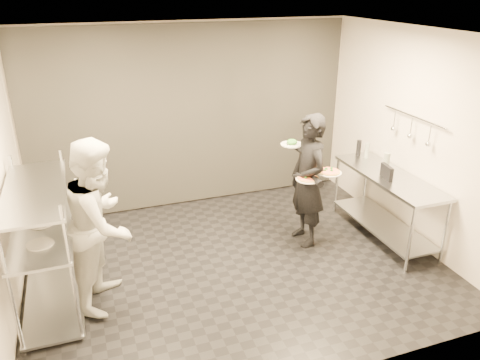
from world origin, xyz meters
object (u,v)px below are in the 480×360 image
object	(u,v)px
bottle_dark	(359,148)
bottle_clear	(367,150)
pizza_plate_far	(329,172)
pass_rack	(44,241)
chef	(101,223)
pizza_plate_near	(308,178)
waiter	(308,181)
salad_plate	(292,143)
pos_monitor	(387,172)
bottle_green	(386,163)
prep_counter	(387,195)

from	to	relation	value
bottle_dark	bottle_clear	bearing A→B (deg)	-62.26
bottle_clear	pizza_plate_far	bearing A→B (deg)	-147.47
pass_rack	chef	bearing A→B (deg)	-12.54
pizza_plate_far	pizza_plate_near	bearing A→B (deg)	173.06
pizza_plate_near	bottle_clear	bearing A→B (deg)	25.20
waiter	salad_plate	size ratio (longest dim) A/B	6.01
pizza_plate_far	pos_monitor	world-z (taller)	pizza_plate_far
waiter	bottle_green	distance (m)	1.11
bottle_clear	bottle_green	bearing A→B (deg)	-98.91
pos_monitor	bottle_clear	bearing A→B (deg)	82.79
pizza_plate_near	salad_plate	bearing A→B (deg)	93.50
prep_counter	pos_monitor	world-z (taller)	pos_monitor
bottle_clear	pos_monitor	bearing A→B (deg)	-105.14
bottle_green	bottle_clear	size ratio (longest dim) A/B	1.28
pizza_plate_far	bottle_green	distance (m)	0.89
waiter	pizza_plate_far	size ratio (longest dim) A/B	5.65
waiter	pizza_plate_far	distance (m)	0.32
chef	prep_counter	bearing A→B (deg)	-66.64
pass_rack	pizza_plate_near	xyz separation A→B (m)	(3.16, 0.09, 0.23)
pizza_plate_near	pizza_plate_far	size ratio (longest dim) A/B	0.98
pos_monitor	bottle_dark	bearing A→B (deg)	88.64
pass_rack	pos_monitor	size ratio (longest dim) A/B	6.25
salad_plate	pass_rack	bearing A→B (deg)	-170.21
pizza_plate_far	waiter	bearing A→B (deg)	136.28
pass_rack	pizza_plate_far	size ratio (longest dim) A/B	5.05
waiter	pizza_plate_far	world-z (taller)	waiter
salad_plate	pos_monitor	world-z (taller)	salad_plate
prep_counter	waiter	size ratio (longest dim) A/B	1.00
bottle_dark	pos_monitor	bearing A→B (deg)	-99.28
waiter	pizza_plate_near	size ratio (longest dim) A/B	5.75
salad_plate	bottle_dark	size ratio (longest dim) A/B	1.27
prep_counter	salad_plate	size ratio (longest dim) A/B	6.04
prep_counter	pizza_plate_near	xyz separation A→B (m)	(-1.17, 0.09, 0.38)
pizza_plate_near	salad_plate	xyz separation A→B (m)	(-0.03, 0.45, 0.33)
chef	pass_rack	bearing A→B (deg)	98.73
waiter	salad_plate	bearing A→B (deg)	-161.17
pass_rack	bottle_clear	world-z (taller)	pass_rack
bottle_clear	salad_plate	bearing A→B (deg)	-173.64
chef	salad_plate	world-z (taller)	chef
pizza_plate_far	salad_plate	bearing A→B (deg)	122.24
bottle_clear	bottle_dark	world-z (taller)	bottle_dark
pizza_plate_near	pos_monitor	bearing A→B (deg)	-9.45
pizza_plate_far	salad_plate	distance (m)	0.63
pass_rack	waiter	distance (m)	3.25
pass_rack	waiter	world-z (taller)	waiter
waiter	pizza_plate_near	xyz separation A→B (m)	(-0.08, -0.15, 0.11)
bottle_dark	pizza_plate_far	bearing A→B (deg)	-140.96
salad_plate	prep_counter	bearing A→B (deg)	-24.13
pos_monitor	salad_plate	bearing A→B (deg)	157.87
pass_rack	prep_counter	xyz separation A→B (m)	(4.33, 0.00, -0.14)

